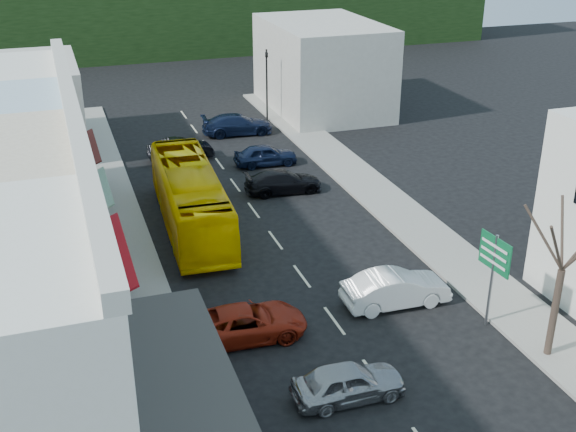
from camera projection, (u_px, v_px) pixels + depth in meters
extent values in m
plane|color=black|center=(334.00, 321.00, 29.82)|extent=(120.00, 120.00, 0.00)
cube|color=gray|center=(121.00, 243.00, 36.24)|extent=(3.00, 52.00, 0.15)
cube|color=gray|center=(391.00, 205.00, 40.63)|extent=(3.00, 52.00, 0.15)
cube|color=#531A16|center=(144.00, 377.00, 21.37)|extent=(1.30, 7.65, 0.08)
cube|color=#A60D16|center=(113.00, 253.00, 28.71)|extent=(1.30, 6.80, 0.08)
cube|color=#9FC0D3|center=(3.00, 182.00, 33.18)|extent=(7.00, 6.00, 8.00)
cube|color=#195926|center=(97.00, 191.00, 34.76)|extent=(1.30, 5.10, 0.08)
cube|color=silver|center=(6.00, 140.00, 38.79)|extent=(7.00, 7.00, 8.00)
cube|color=#531A16|center=(86.00, 149.00, 40.38)|extent=(1.30, 5.95, 0.08)
cube|color=#B7B2A8|center=(19.00, 107.00, 48.42)|extent=(8.00, 10.00, 6.00)
cube|color=#B7B2A8|center=(322.00, 66.00, 57.53)|extent=(8.00, 12.00, 7.00)
imported|color=#FBCA00|center=(190.00, 200.00, 37.61)|extent=(3.09, 11.71, 3.10)
imported|color=#A0A0A4|center=(348.00, 382.00, 24.97)|extent=(4.42, 1.84, 1.40)
imported|color=white|center=(396.00, 290.00, 30.73)|extent=(4.44, 1.90, 1.40)
imported|color=maroon|center=(246.00, 322.00, 28.44)|extent=(4.68, 2.11, 1.40)
imported|color=black|center=(283.00, 181.00, 42.36)|extent=(4.60, 2.09, 1.40)
imported|color=#0E1832|center=(266.00, 155.00, 46.57)|extent=(4.48, 2.01, 1.40)
imported|color=black|center=(180.00, 149.00, 47.57)|extent=(4.49, 2.05, 1.40)
imported|color=#0E1832|center=(237.00, 125.00, 52.57)|extent=(4.61, 2.12, 1.40)
imported|color=black|center=(143.00, 322.00, 27.91)|extent=(0.49, 0.66, 1.70)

